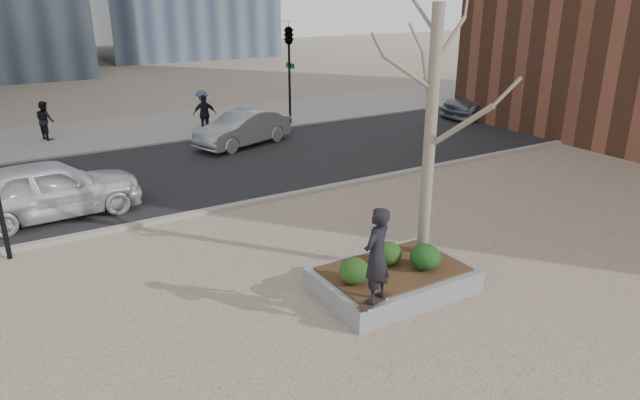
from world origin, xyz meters
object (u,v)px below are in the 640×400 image
skateboarder (377,256)px  planter (393,280)px  skateboard (375,302)px  police_car (50,189)px

skateboarder → planter: bearing=-165.8°
planter → skateboard: skateboard is taller
skateboard → skateboarder: bearing=-17.2°
skateboard → skateboarder: 0.91m
skateboard → police_car: size_ratio=0.17×
skateboard → skateboarder: skateboarder is taller
police_car → planter: bearing=-148.3°
planter → police_car: 9.43m
skateboarder → police_car: size_ratio=0.38×
planter → skateboarder: 1.84m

